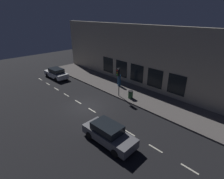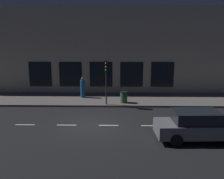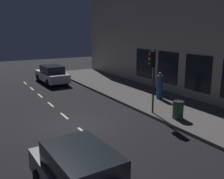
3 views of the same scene
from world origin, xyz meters
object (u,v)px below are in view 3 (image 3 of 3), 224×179
at_px(parked_car_1, 84,179).
at_px(parked_car_0, 52,74).
at_px(traffic_light, 152,66).
at_px(pedestrian_0, 160,87).
at_px(trash_bin, 178,110).

bearing_deg(parked_car_1, parked_car_0, -106.64).
distance_m(traffic_light, parked_car_0, 11.80).
bearing_deg(pedestrian_0, parked_car_1, -172.17).
bearing_deg(parked_car_0, parked_car_1, -106.11).
xyz_separation_m(pedestrian_0, trash_bin, (-1.73, -3.56, -0.36)).
distance_m(traffic_light, pedestrian_0, 3.72).
xyz_separation_m(traffic_light, parked_car_1, (-6.25, -5.11, -1.97)).
relative_size(traffic_light, parked_car_0, 0.77).
xyz_separation_m(parked_car_1, trash_bin, (6.95, 3.73, -0.18)).
xyz_separation_m(traffic_light, parked_car_0, (-2.09, 11.45, -1.97)).
bearing_deg(parked_car_1, trash_bin, -154.31).
xyz_separation_m(traffic_light, trash_bin, (0.69, -1.39, -2.15)).
bearing_deg(parked_car_0, trash_bin, -79.77).
bearing_deg(trash_bin, parked_car_0, 102.24).
height_order(pedestrian_0, trash_bin, pedestrian_0).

